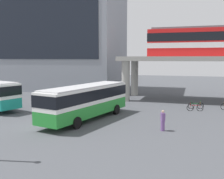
{
  "coord_description": "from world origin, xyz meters",
  "views": [
    {
      "loc": [
        12.17,
        -19.49,
        5.74
      ],
      "look_at": [
        3.34,
        9.29,
        2.2
      ],
      "focal_mm": 42.82,
      "sensor_mm": 36.0,
      "label": 1
    }
  ],
  "objects_px": {
    "station_building": "(50,33)",
    "pedestrian_walking_across": "(61,97)",
    "bus_main": "(86,99)",
    "bicycle_red": "(195,108)",
    "pedestrian_at_kerb": "(163,121)",
    "bicycle_green": "(196,106)"
  },
  "relations": [
    {
      "from": "bicycle_green",
      "to": "station_building",
      "type": "bearing_deg",
      "value": 152.66
    },
    {
      "from": "bus_main",
      "to": "pedestrian_at_kerb",
      "type": "distance_m",
      "value": 7.59
    },
    {
      "from": "pedestrian_walking_across",
      "to": "pedestrian_at_kerb",
      "type": "xyz_separation_m",
      "value": [
        13.64,
        -8.94,
        -0.06
      ]
    },
    {
      "from": "station_building",
      "to": "bicycle_red",
      "type": "relative_size",
      "value": 15.16
    },
    {
      "from": "station_building",
      "to": "bicycle_green",
      "type": "bearing_deg",
      "value": -27.34
    },
    {
      "from": "pedestrian_walking_across",
      "to": "pedestrian_at_kerb",
      "type": "bearing_deg",
      "value": -33.23
    },
    {
      "from": "pedestrian_walking_across",
      "to": "bus_main",
      "type": "bearing_deg",
      "value": -48.25
    },
    {
      "from": "pedestrian_walking_across",
      "to": "pedestrian_at_kerb",
      "type": "height_order",
      "value": "pedestrian_walking_across"
    },
    {
      "from": "bicycle_red",
      "to": "pedestrian_at_kerb",
      "type": "xyz_separation_m",
      "value": [
        -2.49,
        -9.17,
        0.42
      ]
    },
    {
      "from": "bus_main",
      "to": "bicycle_red",
      "type": "bearing_deg",
      "value": 37.04
    },
    {
      "from": "bus_main",
      "to": "pedestrian_walking_across",
      "type": "height_order",
      "value": "bus_main"
    },
    {
      "from": "bicycle_red",
      "to": "pedestrian_at_kerb",
      "type": "distance_m",
      "value": 9.51
    },
    {
      "from": "station_building",
      "to": "pedestrian_walking_across",
      "type": "bearing_deg",
      "value": -56.11
    },
    {
      "from": "bus_main",
      "to": "pedestrian_walking_across",
      "type": "xyz_separation_m",
      "value": [
        -6.37,
        7.14,
        -1.15
      ]
    },
    {
      "from": "station_building",
      "to": "bus_main",
      "type": "distance_m",
      "value": 29.14
    },
    {
      "from": "bus_main",
      "to": "bicycle_red",
      "type": "relative_size",
      "value": 6.42
    },
    {
      "from": "station_building",
      "to": "pedestrian_walking_across",
      "type": "height_order",
      "value": "station_building"
    },
    {
      "from": "bus_main",
      "to": "bicycle_green",
      "type": "xyz_separation_m",
      "value": [
        9.83,
        8.73,
        -1.63
      ]
    },
    {
      "from": "bus_main",
      "to": "pedestrian_walking_across",
      "type": "relative_size",
      "value": 6.38
    },
    {
      "from": "bus_main",
      "to": "bicycle_red",
      "type": "distance_m",
      "value": 12.34
    },
    {
      "from": "pedestrian_at_kerb",
      "to": "pedestrian_walking_across",
      "type": "bearing_deg",
      "value": 146.77
    },
    {
      "from": "bus_main",
      "to": "pedestrian_at_kerb",
      "type": "xyz_separation_m",
      "value": [
        7.27,
        -1.8,
        -1.21
      ]
    }
  ]
}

